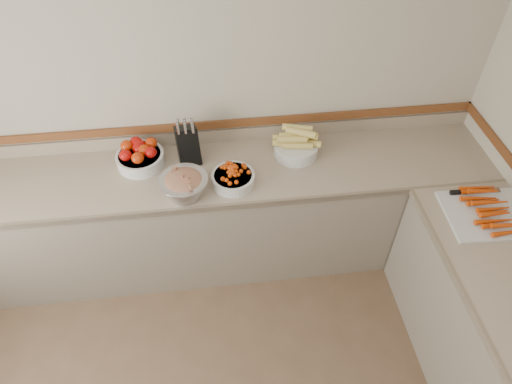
{
  "coord_description": "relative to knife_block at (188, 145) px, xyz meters",
  "views": [
    {
      "loc": [
        0.11,
        -0.58,
        2.97
      ],
      "look_at": [
        0.35,
        1.35,
        1.0
      ],
      "focal_mm": 32.0,
      "sensor_mm": 36.0,
      "label": 1
    }
  ],
  "objects": [
    {
      "name": "counter_back",
      "position": [
        0.05,
        -0.13,
        -0.59
      ],
      "size": [
        4.0,
        0.65,
        1.08
      ],
      "color": "gray",
      "rests_on": "ground_plane"
    },
    {
      "name": "rhubarb_bowl",
      "position": [
        -0.03,
        -0.33,
        -0.05
      ],
      "size": [
        0.31,
        0.31,
        0.18
      ],
      "color": "#B2B2BA",
      "rests_on": "counter_back"
    },
    {
      "name": "knife_block",
      "position": [
        0.0,
        0.0,
        0.0
      ],
      "size": [
        0.17,
        0.19,
        0.34
      ],
      "color": "black",
      "rests_on": "counter_back"
    },
    {
      "name": "cutting_board",
      "position": [
        1.79,
        -0.71,
        -0.12
      ],
      "size": [
        0.55,
        0.45,
        0.08
      ],
      "color": "silver",
      "rests_on": "counter_right"
    },
    {
      "name": "cherry_tomato_bowl",
      "position": [
        0.27,
        -0.26,
        -0.09
      ],
      "size": [
        0.28,
        0.28,
        0.15
      ],
      "color": "silver",
      "rests_on": "counter_back"
    },
    {
      "name": "tomato_bowl",
      "position": [
        -0.33,
        0.01,
        -0.07
      ],
      "size": [
        0.32,
        0.32,
        0.16
      ],
      "color": "silver",
      "rests_on": "counter_back"
    },
    {
      "name": "back_wall",
      "position": [
        0.05,
        0.2,
        0.26
      ],
      "size": [
        4.0,
        0.0,
        4.0
      ],
      "primitive_type": "plane",
      "rotation": [
        1.57,
        0.0,
        0.0
      ],
      "color": "#B3A993",
      "rests_on": "ground_plane"
    },
    {
      "name": "corn_bowl",
      "position": [
        0.73,
        -0.02,
        -0.06
      ],
      "size": [
        0.34,
        0.3,
        0.22
      ],
      "color": "silver",
      "rests_on": "counter_back"
    }
  ]
}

